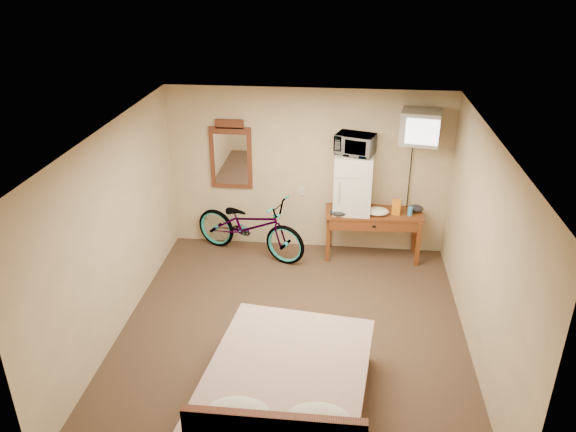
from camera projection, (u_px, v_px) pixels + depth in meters
The scene contains 13 objects.
room at pixel (293, 243), 6.34m from camera, with size 4.60×4.64×2.50m.
desk at pixel (374, 220), 8.31m from camera, with size 1.44×0.61×0.75m.
mini_fridge at pixel (353, 183), 8.14m from camera, with size 0.56×0.54×0.88m.
microwave at pixel (355, 144), 7.89m from camera, with size 0.53×0.36×0.29m, color white.
snack_bag at pixel (396, 207), 8.14m from camera, with size 0.12×0.07×0.24m, color orange.
blue_cup at pixel (410, 211), 8.15m from camera, with size 0.07×0.07×0.13m, color #3F94D7.
cloth_cream at pixel (377, 211), 8.17m from camera, with size 0.33×0.26×0.10m, color white.
cloth_dark_a at pixel (339, 212), 8.15m from camera, with size 0.26×0.20×0.10m, color black.
cloth_dark_b at pixel (416, 208), 8.28m from camera, with size 0.22×0.18×0.10m, color black.
crt_television at pixel (420, 127), 7.67m from camera, with size 0.59×0.64×0.46m.
wall_mirror at pixel (231, 156), 8.41m from camera, with size 0.63×0.04×1.07m.
bicycle at pixel (250, 226), 8.47m from camera, with size 0.64×1.84×0.97m, color black.
bed at pixel (285, 394), 5.51m from camera, with size 1.77×2.21×0.90m.
Camera 1 is at (0.54, -5.58, 4.23)m, focal length 35.00 mm.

